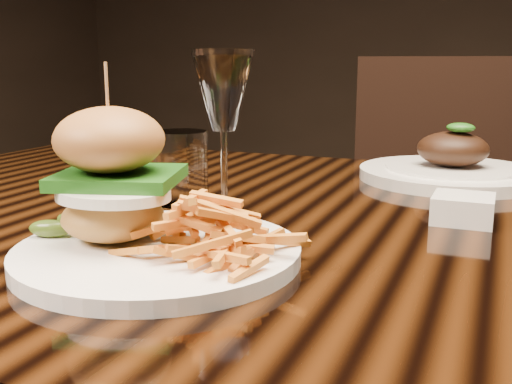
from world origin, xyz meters
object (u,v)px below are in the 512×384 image
at_px(burger_plate, 150,212).
at_px(wine_glass, 223,96).
at_px(dining_table, 357,280).
at_px(far_dish, 451,169).
at_px(chair_far, 438,217).

height_order(burger_plate, wine_glass, wine_glass).
bearing_deg(burger_plate, wine_glass, 84.94).
height_order(dining_table, wine_glass, wine_glass).
bearing_deg(burger_plate, dining_table, 50.90).
distance_m(burger_plate, wine_glass, 0.19).
height_order(dining_table, far_dish, far_dish).
xyz_separation_m(wine_glass, far_dish, (0.23, 0.36, -0.13)).
distance_m(wine_glass, chair_far, 1.03).
bearing_deg(dining_table, far_dish, 75.38).
relative_size(burger_plate, far_dish, 0.94).
bearing_deg(wine_glass, chair_far, 80.34).
relative_size(wine_glass, chair_far, 0.21).
height_order(far_dish, chair_far, chair_far).
bearing_deg(far_dish, wine_glass, -122.39).
bearing_deg(dining_table, burger_plate, -124.39).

